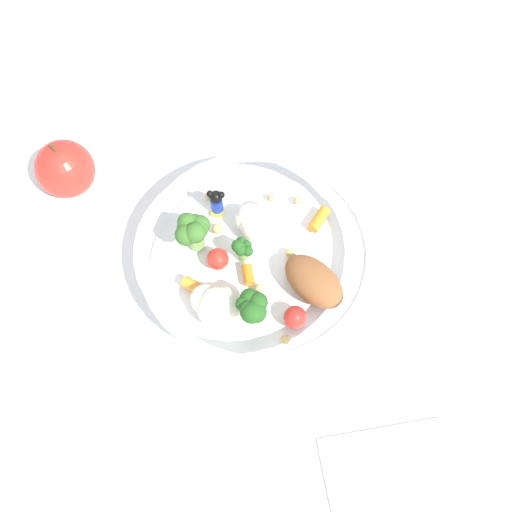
{
  "coord_description": "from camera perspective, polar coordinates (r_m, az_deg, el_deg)",
  "views": [
    {
      "loc": [
        -0.15,
        -0.22,
        0.55
      ],
      "look_at": [
        -0.02,
        -0.01,
        0.03
      ],
      "focal_mm": 38.1,
      "sensor_mm": 36.0,
      "label": 1
    }
  ],
  "objects": [
    {
      "name": "loose_apple",
      "position": [
        0.67,
        -19.39,
        8.62
      ],
      "size": [
        0.07,
        0.07,
        0.08
      ],
      "color": "red",
      "rests_on": "ground_plane"
    },
    {
      "name": "folded_napkin",
      "position": [
        0.57,
        14.3,
        -22.57
      ],
      "size": [
        0.16,
        0.15,
        0.01
      ],
      "primitive_type": "cube",
      "rotation": [
        0.0,
        0.0,
        -0.4
      ],
      "color": "silver",
      "rests_on": "ground_plane"
    },
    {
      "name": "food_container",
      "position": [
        0.58,
        -0.47,
        -0.43
      ],
      "size": [
        0.25,
        0.25,
        0.07
      ],
      "color": "white",
      "rests_on": "ground_plane"
    },
    {
      "name": "ground_plane",
      "position": [
        0.62,
        1.17,
        0.17
      ],
      "size": [
        2.4,
        2.4,
        0.0
      ],
      "primitive_type": "plane",
      "color": "white"
    }
  ]
}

